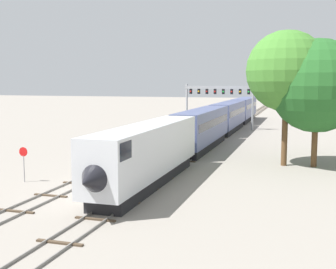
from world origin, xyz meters
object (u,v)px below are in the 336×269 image
(signal_gantry, at_px, (219,96))
(stop_sign, at_px, (24,159))
(trackside_tree_mid, at_px, (317,86))
(trackside_tree_left, at_px, (287,71))
(passenger_train, at_px, (218,121))

(signal_gantry, xyz_separation_m, stop_sign, (-7.75, -44.86, -3.92))
(stop_sign, height_order, trackside_tree_mid, trackside_tree_mid)
(trackside_tree_left, bearing_deg, trackside_tree_mid, 3.70)
(passenger_train, height_order, signal_gantry, signal_gantry)
(stop_sign, xyz_separation_m, trackside_tree_left, (19.96, 13.60, 7.27))
(signal_gantry, relative_size, trackside_tree_mid, 0.99)
(stop_sign, distance_m, trackside_tree_left, 25.22)
(stop_sign, relative_size, trackside_tree_mid, 0.24)
(passenger_train, relative_size, stop_sign, 27.72)
(passenger_train, xyz_separation_m, signal_gantry, (-2.25, 12.74, 3.19))
(signal_gantry, bearing_deg, trackside_tree_mid, -64.25)
(passenger_train, relative_size, signal_gantry, 6.60)
(trackside_tree_left, xyz_separation_m, trackside_tree_mid, (2.79, 0.18, -1.38))
(passenger_train, height_order, stop_sign, passenger_train)
(passenger_train, distance_m, trackside_tree_mid, 22.93)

